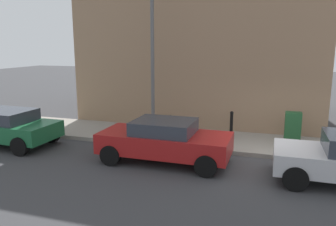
# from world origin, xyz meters

# --- Properties ---
(ground) EXTENTS (80.00, 80.00, 0.00)m
(ground) POSITION_xyz_m (0.00, 0.00, 0.00)
(ground) COLOR #38383A
(sidewalk) EXTENTS (2.67, 30.00, 0.15)m
(sidewalk) POSITION_xyz_m (1.87, 6.00, 0.07)
(sidewalk) COLOR gray
(sidewalk) RESTS_ON ground
(corner_building) EXTENTS (7.91, 10.80, 9.48)m
(corner_building) POSITION_xyz_m (7.10, 3.40, 4.74)
(corner_building) COLOR #937256
(corner_building) RESTS_ON ground
(car_red) EXTENTS (1.86, 4.07, 1.34)m
(car_red) POSITION_xyz_m (-0.73, 3.17, 0.71)
(car_red) COLOR maroon
(car_red) RESTS_ON ground
(car_green) EXTENTS (1.92, 4.31, 1.31)m
(car_green) POSITION_xyz_m (-0.77, 9.48, 0.70)
(car_green) COLOR #195933
(car_green) RESTS_ON ground
(utility_cabinet) EXTENTS (0.46, 0.61, 1.15)m
(utility_cabinet) POSITION_xyz_m (2.04, -0.70, 0.68)
(utility_cabinet) COLOR #1E4C28
(utility_cabinet) RESTS_ON sidewalk
(bollard_near_cabinet) EXTENTS (0.14, 0.14, 1.04)m
(bollard_near_cabinet) POSITION_xyz_m (2.14, 1.47, 0.70)
(bollard_near_cabinet) COLOR black
(bollard_near_cabinet) RESTS_ON sidewalk
(bollard_far_kerb) EXTENTS (0.14, 0.14, 1.04)m
(bollard_far_kerb) POSITION_xyz_m (0.78, 3.45, 0.70)
(bollard_far_kerb) COLOR black
(bollard_far_kerb) RESTS_ON sidewalk
(lamppost) EXTENTS (0.20, 0.44, 5.72)m
(lamppost) POSITION_xyz_m (1.99, 4.56, 3.30)
(lamppost) COLOR #59595B
(lamppost) RESTS_ON sidewalk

